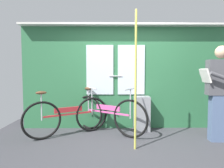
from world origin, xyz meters
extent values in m
cube|color=#38383D|center=(0.00, 0.00, -0.02)|extent=(5.56, 3.94, 0.04)
cube|color=#2D6B42|center=(0.00, 1.17, 1.14)|extent=(4.56, 0.08, 2.28)
cube|color=silver|center=(-0.55, 1.12, 1.32)|extent=(0.60, 0.02, 1.10)
cube|color=silver|center=(0.15, 1.12, 1.32)|extent=(0.60, 0.02, 1.10)
cylinder|color=#B2B2B7|center=(-0.20, 1.10, 1.19)|extent=(0.28, 0.02, 0.02)
cube|color=silver|center=(0.00, 1.07, 2.30)|extent=(4.56, 0.28, 0.04)
torus|color=black|center=(-0.71, 0.91, 0.37)|extent=(0.66, 0.40, 0.73)
torus|color=black|center=(-1.61, 0.39, 0.37)|extent=(0.66, 0.40, 0.73)
cube|color=red|center=(-1.16, 0.65, 0.43)|extent=(0.87, 0.52, 0.03)
cube|color=red|center=(-1.16, 0.65, 0.52)|extent=(0.51, 0.31, 0.10)
cylinder|color=#B7B7BC|center=(-1.61, 0.39, 0.63)|extent=(0.02, 0.02, 0.52)
ellipsoid|color=brown|center=(-1.61, 0.39, 0.89)|extent=(0.22, 0.18, 0.06)
cylinder|color=#B7B7BC|center=(-0.71, 0.91, 0.65)|extent=(0.02, 0.02, 0.56)
cylinder|color=#B7B7BC|center=(-0.71, 0.91, 0.93)|extent=(0.24, 0.39, 0.02)
torus|color=black|center=(0.07, 0.48, 0.38)|extent=(0.65, 0.45, 0.75)
torus|color=black|center=(-0.80, 1.06, 0.38)|extent=(0.65, 0.45, 0.75)
cube|color=#D14C93|center=(-0.37, 0.77, 0.44)|extent=(0.85, 0.58, 0.03)
cube|color=#D14C93|center=(-0.37, 0.77, 0.54)|extent=(0.50, 0.34, 0.10)
cylinder|color=#B7B7BC|center=(-0.80, 1.06, 0.64)|extent=(0.02, 0.02, 0.54)
ellipsoid|color=brown|center=(-0.80, 1.06, 0.91)|extent=(0.22, 0.19, 0.06)
cylinder|color=#B7B7BC|center=(0.07, 0.48, 0.66)|extent=(0.02, 0.02, 0.58)
cylinder|color=#B7B7BC|center=(0.07, 0.48, 0.95)|extent=(0.26, 0.38, 0.02)
cube|color=slate|center=(1.69, 0.30, 0.43)|extent=(0.35, 0.20, 0.86)
cube|color=#4C4C51|center=(1.69, 0.30, 1.18)|extent=(0.49, 0.23, 0.64)
sphere|color=tan|center=(1.69, 0.30, 1.64)|extent=(0.23, 0.23, 0.23)
cube|color=silver|center=(1.41, 0.31, 1.21)|extent=(0.13, 0.35, 0.26)
cylinder|color=#4C4C51|center=(1.54, 0.09, 1.21)|extent=(0.31, 0.09, 0.17)
cylinder|color=#4C4C51|center=(1.57, 0.52, 1.21)|extent=(0.31, 0.09, 0.17)
cube|color=gray|center=(0.37, 0.95, 0.37)|extent=(0.33, 0.28, 0.75)
cylinder|color=#C6C14C|center=(0.09, -0.06, 1.14)|extent=(0.04, 0.04, 2.28)
camera|label=1|loc=(-0.32, -3.20, 1.29)|focal=31.01mm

